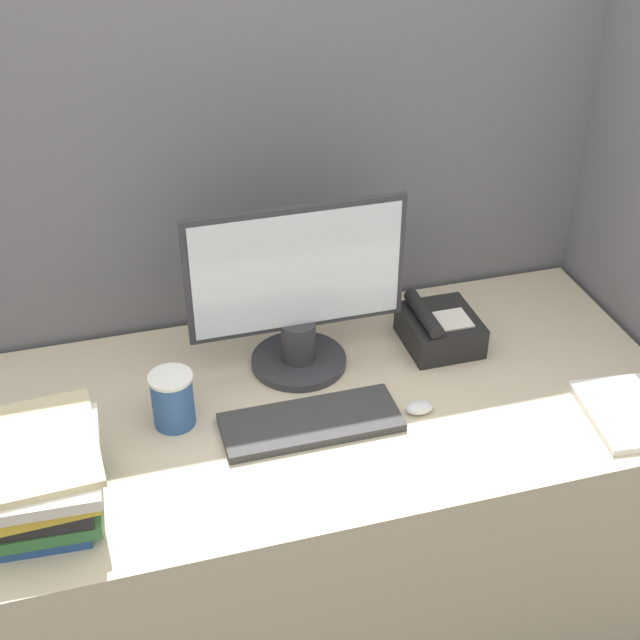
{
  "coord_description": "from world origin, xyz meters",
  "views": [
    {
      "loc": [
        -0.48,
        -1.16,
        2.06
      ],
      "look_at": [
        -0.02,
        0.44,
        0.95
      ],
      "focal_mm": 50.0,
      "sensor_mm": 36.0,
      "label": 1
    }
  ],
  "objects_px": {
    "keyboard": "(311,422)",
    "mouse": "(419,408)",
    "monitor": "(297,298)",
    "book_stack": "(43,477)",
    "desk_telephone": "(439,329)",
    "coffee_cup": "(173,399)"
  },
  "relations": [
    {
      "from": "book_stack",
      "to": "desk_telephone",
      "type": "relative_size",
      "value": 1.69
    },
    {
      "from": "monitor",
      "to": "mouse",
      "type": "xyz_separation_m",
      "value": [
        0.22,
        -0.26,
        -0.18
      ]
    },
    {
      "from": "desk_telephone",
      "to": "keyboard",
      "type": "bearing_deg",
      "value": -150.84
    },
    {
      "from": "desk_telephone",
      "to": "book_stack",
      "type": "bearing_deg",
      "value": -161.97
    },
    {
      "from": "monitor",
      "to": "mouse",
      "type": "relative_size",
      "value": 7.93
    },
    {
      "from": "coffee_cup",
      "to": "book_stack",
      "type": "xyz_separation_m",
      "value": [
        -0.28,
        -0.19,
        0.02
      ]
    },
    {
      "from": "keyboard",
      "to": "book_stack",
      "type": "xyz_separation_m",
      "value": [
        -0.57,
        -0.09,
        0.07
      ]
    },
    {
      "from": "monitor",
      "to": "desk_telephone",
      "type": "relative_size",
      "value": 2.71
    },
    {
      "from": "monitor",
      "to": "keyboard",
      "type": "distance_m",
      "value": 0.3
    },
    {
      "from": "mouse",
      "to": "desk_telephone",
      "type": "distance_m",
      "value": 0.28
    },
    {
      "from": "monitor",
      "to": "desk_telephone",
      "type": "height_order",
      "value": "monitor"
    },
    {
      "from": "keyboard",
      "to": "mouse",
      "type": "height_order",
      "value": "mouse"
    },
    {
      "from": "monitor",
      "to": "book_stack",
      "type": "height_order",
      "value": "monitor"
    },
    {
      "from": "keyboard",
      "to": "mouse",
      "type": "relative_size",
      "value": 6.12
    },
    {
      "from": "keyboard",
      "to": "mouse",
      "type": "distance_m",
      "value": 0.25
    },
    {
      "from": "keyboard",
      "to": "coffee_cup",
      "type": "height_order",
      "value": "coffee_cup"
    },
    {
      "from": "book_stack",
      "to": "desk_telephone",
      "type": "distance_m",
      "value": 1.02
    },
    {
      "from": "book_stack",
      "to": "desk_telephone",
      "type": "xyz_separation_m",
      "value": [
        0.97,
        0.32,
        -0.04
      ]
    },
    {
      "from": "book_stack",
      "to": "monitor",
      "type": "bearing_deg",
      "value": 28.51
    },
    {
      "from": "monitor",
      "to": "keyboard",
      "type": "xyz_separation_m",
      "value": [
        -0.03,
        -0.23,
        -0.18
      ]
    },
    {
      "from": "monitor",
      "to": "mouse",
      "type": "distance_m",
      "value": 0.38
    },
    {
      "from": "monitor",
      "to": "desk_telephone",
      "type": "distance_m",
      "value": 0.39
    }
  ]
}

